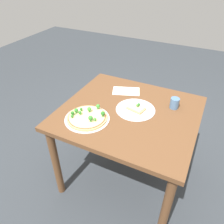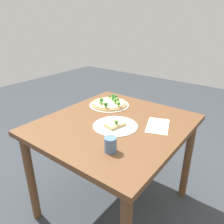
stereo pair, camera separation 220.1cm
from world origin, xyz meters
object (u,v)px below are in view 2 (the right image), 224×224
object	(u,v)px
dining_table	(114,136)
drinking_cup	(110,145)
pizza_tray_whole	(109,103)
pizza_tray_slice	(115,125)

from	to	relation	value
dining_table	drinking_cup	world-z (taller)	drinking_cup
pizza_tray_whole	pizza_tray_slice	size ratio (longest dim) A/B	1.08
dining_table	drinking_cup	bearing A→B (deg)	-146.48
pizza_tray_slice	drinking_cup	bearing A→B (deg)	-148.53
dining_table	pizza_tray_slice	xyz separation A→B (m)	(-0.04, -0.04, 0.11)
dining_table	pizza_tray_whole	bearing A→B (deg)	43.52
dining_table	drinking_cup	xyz separation A→B (m)	(-0.30, -0.20, 0.15)
pizza_tray_whole	drinking_cup	world-z (taller)	drinking_cup
pizza_tray_slice	drinking_cup	distance (m)	0.30
dining_table	pizza_tray_slice	bearing A→B (deg)	-135.25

